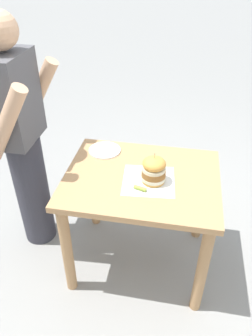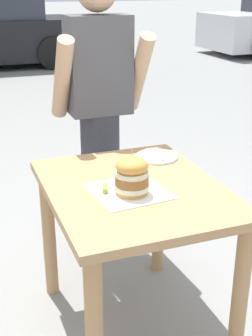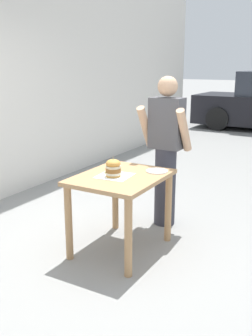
{
  "view_description": "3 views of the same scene",
  "coord_description": "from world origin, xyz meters",
  "px_view_note": "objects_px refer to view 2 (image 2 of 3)",
  "views": [
    {
      "loc": [
        -1.62,
        -0.2,
        1.99
      ],
      "look_at": [
        0.0,
        0.1,
        0.83
      ],
      "focal_mm": 35.0,
      "sensor_mm": 36.0,
      "label": 1
    },
    {
      "loc": [
        -0.71,
        -1.79,
        1.63
      ],
      "look_at": [
        0.0,
        0.1,
        0.83
      ],
      "focal_mm": 50.0,
      "sensor_mm": 36.0,
      "label": 2
    },
    {
      "loc": [
        1.86,
        -3.12,
        1.83
      ],
      "look_at": [
        0.0,
        0.1,
        0.83
      ],
      "focal_mm": 42.0,
      "sensor_mm": 36.0,
      "label": 3
    }
  ],
  "objects_px": {
    "pickle_spear": "(105,188)",
    "sandwich": "(132,176)",
    "side_plate_with_forks": "(157,157)",
    "diner_across_table": "(100,115)",
    "patio_table": "(134,215)"
  },
  "relations": [
    {
      "from": "side_plate_with_forks",
      "to": "diner_across_table",
      "type": "height_order",
      "value": "diner_across_table"
    },
    {
      "from": "diner_across_table",
      "to": "pickle_spear",
      "type": "bearing_deg",
      "value": -106.12
    },
    {
      "from": "pickle_spear",
      "to": "side_plate_with_forks",
      "type": "height_order",
      "value": "pickle_spear"
    },
    {
      "from": "pickle_spear",
      "to": "sandwich",
      "type": "bearing_deg",
      "value": -33.05
    },
    {
      "from": "patio_table",
      "to": "pickle_spear",
      "type": "distance_m",
      "value": 0.21
    },
    {
      "from": "patio_table",
      "to": "pickle_spear",
      "type": "relative_size",
      "value": 12.8
    },
    {
      "from": "patio_table",
      "to": "diner_across_table",
      "type": "relative_size",
      "value": 0.57
    },
    {
      "from": "sandwich",
      "to": "side_plate_with_forks",
      "type": "bearing_deg",
      "value": 52.7
    },
    {
      "from": "pickle_spear",
      "to": "diner_across_table",
      "type": "height_order",
      "value": "diner_across_table"
    },
    {
      "from": "sandwich",
      "to": "diner_across_table",
      "type": "distance_m",
      "value": 0.91
    },
    {
      "from": "sandwich",
      "to": "diner_across_table",
      "type": "xyz_separation_m",
      "value": [
        0.14,
        0.89,
        0.02
      ]
    },
    {
      "from": "side_plate_with_forks",
      "to": "diner_across_table",
      "type": "relative_size",
      "value": 0.13
    },
    {
      "from": "patio_table",
      "to": "side_plate_with_forks",
      "type": "distance_m",
      "value": 0.41
    },
    {
      "from": "patio_table",
      "to": "side_plate_with_forks",
      "type": "bearing_deg",
      "value": 50.53
    },
    {
      "from": "pickle_spear",
      "to": "side_plate_with_forks",
      "type": "bearing_deg",
      "value": 38.6
    }
  ]
}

